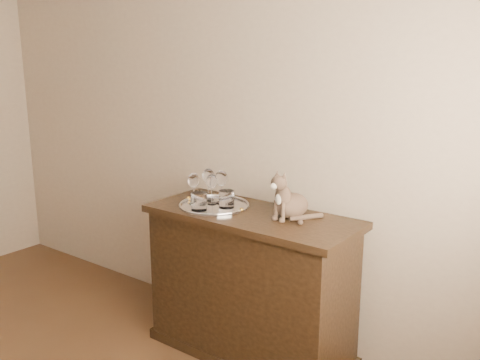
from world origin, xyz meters
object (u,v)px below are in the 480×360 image
object	(u,v)px
wine_glass_b	(221,187)
tumbler_c	(227,199)
tray	(214,206)
wine_glass_c	(194,188)
tumbler_b	(199,201)
wine_glass_a	(209,184)
cat	(291,193)
wine_glass_d	(212,189)
sideboard	(251,285)

from	to	relation	value
wine_glass_b	tumbler_c	bearing A→B (deg)	-34.19
tray	tumbler_c	distance (m)	0.10
wine_glass_c	tumbler_b	world-z (taller)	wine_glass_c
tumbler_c	tumbler_b	bearing A→B (deg)	-124.67
wine_glass_a	cat	bearing A→B (deg)	2.46
wine_glass_a	wine_glass_d	distance (m)	0.09
wine_glass_a	wine_glass_d	world-z (taller)	wine_glass_a
wine_glass_d	tumbler_b	distance (m)	0.15
wine_glass_a	tumbler_b	bearing A→B (deg)	-64.19
wine_glass_b	cat	distance (m)	0.45
wine_glass_c	tumbler_c	xyz separation A→B (m)	(0.20, 0.05, -0.04)
tray	wine_glass_c	world-z (taller)	wine_glass_c
tumbler_b	wine_glass_c	bearing A→B (deg)	143.29
wine_glass_b	wine_glass_d	xyz separation A→B (m)	(-0.03, -0.04, -0.01)
tray	wine_glass_b	size ratio (longest dim) A/B	2.08
sideboard	tray	world-z (taller)	tray
tumbler_c	wine_glass_b	bearing A→B (deg)	145.81
wine_glass_d	tumbler_c	bearing A→B (deg)	-5.62
wine_glass_a	wine_glass_b	size ratio (longest dim) A/B	0.98
sideboard	wine_glass_c	bearing A→B (deg)	-169.74
tumbler_c	cat	bearing A→B (deg)	13.18
sideboard	wine_glass_d	distance (m)	0.59
wine_glass_c	cat	distance (m)	0.59
wine_glass_c	tumbler_c	distance (m)	0.21
sideboard	cat	size ratio (longest dim) A/B	4.56
sideboard	tumbler_b	bearing A→B (deg)	-149.13
tray	wine_glass_b	bearing A→B (deg)	91.57
wine_glass_a	wine_glass_b	distance (m)	0.10
sideboard	wine_glass_a	distance (m)	0.63
sideboard	wine_glass_c	xyz separation A→B (m)	(-0.36, -0.07, 0.52)
cat	tumbler_c	bearing A→B (deg)	-157.44
wine_glass_c	wine_glass_d	xyz separation A→B (m)	(0.09, 0.06, -0.00)
wine_glass_c	wine_glass_d	distance (m)	0.10
tumbler_b	tumbler_c	size ratio (longest dim) A/B	1.02
tray	wine_glass_c	size ratio (longest dim) A/B	2.23
tray	wine_glass_a	size ratio (longest dim) A/B	2.12
wine_glass_a	tumbler_c	world-z (taller)	wine_glass_a
sideboard	wine_glass_d	xyz separation A→B (m)	(-0.27, -0.01, 0.52)
wine_glass_d	cat	bearing A→B (deg)	8.81
tumbler_b	tumbler_c	distance (m)	0.16
tray	tumbler_c	bearing A→B (deg)	8.85
tray	wine_glass_a	bearing A→B (deg)	144.11
tumbler_b	cat	world-z (taller)	cat
wine_glass_b	tumbler_b	bearing A→B (deg)	-92.60
sideboard	tumbler_b	world-z (taller)	tumbler_b
cat	wine_glass_b	bearing A→B (deg)	-166.71
tray	tumbler_c	xyz separation A→B (m)	(0.08, 0.01, 0.05)
sideboard	wine_glass_a	world-z (taller)	wine_glass_a
wine_glass_d	tumbler_c	size ratio (longest dim) A/B	1.78
wine_glass_b	tumbler_c	xyz separation A→B (m)	(0.08, -0.06, -0.05)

